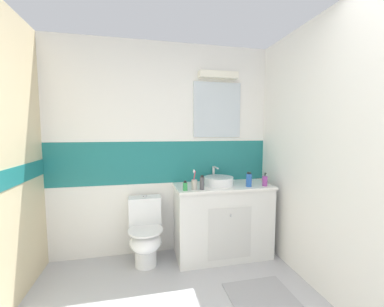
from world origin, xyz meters
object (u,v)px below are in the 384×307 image
object	(u,v)px
sink_basin	(219,180)
perfume_flask_small	(185,186)
deodorant_spray_can	(202,183)
toothbrush_cup	(194,184)
mouthwash_bottle	(249,180)
soap_dispenser	(265,181)
toilet	(146,233)

from	to	relation	value
sink_basin	perfume_flask_small	size ratio (longest dim) A/B	3.69
deodorant_spray_can	perfume_flask_small	bearing A→B (deg)	-177.95
sink_basin	toothbrush_cup	world-z (taller)	toothbrush_cup
perfume_flask_small	mouthwash_bottle	world-z (taller)	mouthwash_bottle
deodorant_spray_can	mouthwash_bottle	world-z (taller)	mouthwash_bottle
soap_dispenser	mouthwash_bottle	world-z (taller)	mouthwash_bottle
toothbrush_cup	deodorant_spray_can	distance (m)	0.08
toothbrush_cup	mouthwash_bottle	size ratio (longest dim) A/B	1.31
deodorant_spray_can	mouthwash_bottle	xyz separation A→B (m)	(0.55, 0.02, 0.01)
toothbrush_cup	soap_dispenser	size ratio (longest dim) A/B	1.42
soap_dispenser	mouthwash_bottle	distance (m)	0.20
sink_basin	deodorant_spray_can	size ratio (longest dim) A/B	2.50
sink_basin	mouthwash_bottle	world-z (taller)	sink_basin
sink_basin	toothbrush_cup	size ratio (longest dim) A/B	1.77
deodorant_spray_can	soap_dispenser	bearing A→B (deg)	0.87
toothbrush_cup	perfume_flask_small	bearing A→B (deg)	-166.88
toilet	deodorant_spray_can	xyz separation A→B (m)	(0.60, -0.16, 0.58)
toothbrush_cup	perfume_flask_small	size ratio (longest dim) A/B	2.09
soap_dispenser	deodorant_spray_can	bearing A→B (deg)	-179.13
perfume_flask_small	sink_basin	bearing A→B (deg)	23.07
toilet	perfume_flask_small	bearing A→B (deg)	-22.44
toilet	toothbrush_cup	distance (m)	0.78
toilet	soap_dispenser	distance (m)	1.46
mouthwash_bottle	toothbrush_cup	bearing A→B (deg)	179.94
mouthwash_bottle	toilet	bearing A→B (deg)	172.68
soap_dispenser	sink_basin	bearing A→B (deg)	161.63
toilet	perfume_flask_small	xyz separation A→B (m)	(0.41, -0.17, 0.55)
mouthwash_bottle	sink_basin	bearing A→B (deg)	152.26
toilet	mouthwash_bottle	distance (m)	1.30
sink_basin	toothbrush_cup	xyz separation A→B (m)	(-0.33, -0.16, 0.01)
perfume_flask_small	mouthwash_bottle	bearing A→B (deg)	1.84
soap_dispenser	toothbrush_cup	bearing A→B (deg)	179.56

